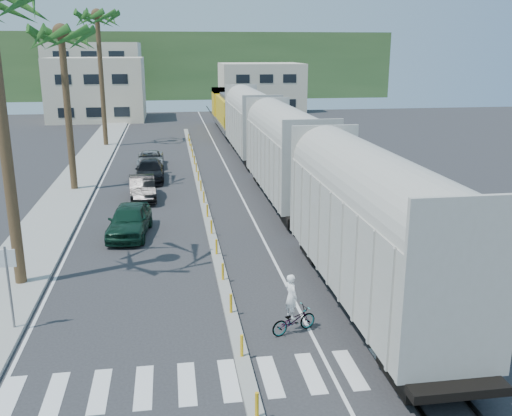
{
  "coord_description": "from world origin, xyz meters",
  "views": [
    {
      "loc": [
        -1.9,
        -16.31,
        9.15
      ],
      "look_at": [
        1.94,
        8.86,
        2.0
      ],
      "focal_mm": 40.0,
      "sensor_mm": 36.0,
      "label": 1
    }
  ],
  "objects_px": {
    "street_sign": "(8,277)",
    "car_second": "(142,188)",
    "car_lead": "(130,220)",
    "cyclist": "(293,315)"
  },
  "relations": [
    {
      "from": "street_sign",
      "to": "car_second",
      "type": "height_order",
      "value": "street_sign"
    },
    {
      "from": "street_sign",
      "to": "car_lead",
      "type": "xyz_separation_m",
      "value": [
        3.23,
        9.81,
        -1.17
      ]
    },
    {
      "from": "car_lead",
      "to": "car_second",
      "type": "bearing_deg",
      "value": 92.97
    },
    {
      "from": "street_sign",
      "to": "cyclist",
      "type": "bearing_deg",
      "value": -9.14
    },
    {
      "from": "car_second",
      "to": "cyclist",
      "type": "relative_size",
      "value": 2.18
    },
    {
      "from": "street_sign",
      "to": "cyclist",
      "type": "height_order",
      "value": "street_sign"
    },
    {
      "from": "street_sign",
      "to": "cyclist",
      "type": "xyz_separation_m",
      "value": [
        9.21,
        -1.48,
        -1.33
      ]
    },
    {
      "from": "car_lead",
      "to": "cyclist",
      "type": "height_order",
      "value": "cyclist"
    },
    {
      "from": "cyclist",
      "to": "car_lead",
      "type": "bearing_deg",
      "value": 6.69
    },
    {
      "from": "car_lead",
      "to": "cyclist",
      "type": "relative_size",
      "value": 2.35
    }
  ]
}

